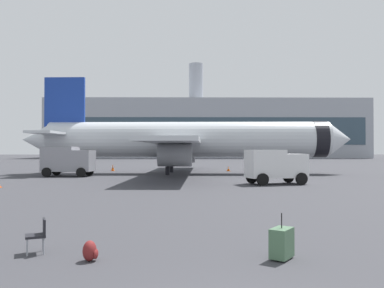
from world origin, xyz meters
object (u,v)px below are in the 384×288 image
at_px(cargo_van, 275,165).
at_px(gate_chair, 39,233).
at_px(safety_cone_outer, 169,167).
at_px(safety_cone_near, 113,168).
at_px(safety_cone_far, 228,169).
at_px(rolling_suitcase, 282,243).
at_px(service_truck, 68,160).
at_px(traveller_backpack, 90,251).
at_px(airplane_at_gate, 186,140).

distance_m(cargo_van, gate_chair, 22.67).
xyz_separation_m(safety_cone_outer, gate_chair, (-1.45, -41.38, 0.09)).
distance_m(safety_cone_near, safety_cone_outer, 7.18).
bearing_deg(cargo_van, gate_chair, -117.35).
bearing_deg(safety_cone_outer, safety_cone_far, -23.23).
bearing_deg(rolling_suitcase, service_truck, 115.02).
xyz_separation_m(safety_cone_far, gate_chair, (-8.72, -38.26, 0.20)).
relative_size(safety_cone_near, gate_chair, 0.93).
distance_m(safety_cone_outer, rolling_suitcase, 42.26).
bearing_deg(cargo_van, traveller_backpack, -113.16).
relative_size(airplane_at_gate, traveller_backpack, 74.42).
xyz_separation_m(service_truck, cargo_van, (18.31, -9.06, -0.16)).
bearing_deg(safety_cone_near, cargo_van, -50.25).
relative_size(safety_cone_far, traveller_backpack, 1.25).
height_order(rolling_suitcase, traveller_backpack, rolling_suitcase).
bearing_deg(rolling_suitcase, safety_cone_far, 86.03).
bearing_deg(traveller_backpack, safety_cone_far, 79.49).
distance_m(cargo_van, safety_cone_outer, 23.09).
bearing_deg(airplane_at_gate, safety_cone_near, 147.51).
bearing_deg(rolling_suitcase, safety_cone_near, 105.97).
relative_size(service_truck, gate_chair, 5.80).
distance_m(airplane_at_gate, safety_cone_outer, 8.92).
xyz_separation_m(service_truck, safety_cone_outer, (9.35, 12.20, -1.20)).
relative_size(service_truck, cargo_van, 1.05).
relative_size(safety_cone_outer, gate_chair, 0.96).
relative_size(cargo_van, safety_cone_far, 7.88).
height_order(airplane_at_gate, service_truck, airplane_at_gate).
distance_m(traveller_backpack, gate_chair, 1.68).
xyz_separation_m(airplane_at_gate, rolling_suitcase, (2.42, -33.99, -3.27)).
bearing_deg(gate_chair, safety_cone_near, 97.78).
relative_size(cargo_van, safety_cone_outer, 5.71).
distance_m(safety_cone_far, gate_chair, 39.24).
height_order(safety_cone_near, rolling_suitcase, rolling_suitcase).
distance_m(airplane_at_gate, rolling_suitcase, 34.24).
distance_m(service_truck, rolling_suitcase, 32.93).
bearing_deg(gate_chair, airplane_at_gate, 83.84).
xyz_separation_m(traveller_backpack, gate_chair, (-1.48, 0.74, 0.27)).
bearing_deg(safety_cone_far, gate_chair, -102.84).
xyz_separation_m(service_truck, safety_cone_far, (16.62, 9.08, -1.31)).
relative_size(airplane_at_gate, service_truck, 7.16).
bearing_deg(cargo_van, safety_cone_far, 95.32).
bearing_deg(safety_cone_near, safety_cone_outer, 18.92).
bearing_deg(safety_cone_far, service_truck, -151.35).
height_order(safety_cone_far, traveller_backpack, safety_cone_far).
distance_m(safety_cone_near, rolling_suitcase, 41.28).
xyz_separation_m(cargo_van, safety_cone_outer, (-8.95, 21.26, -1.04)).
distance_m(rolling_suitcase, traveller_backpack, 4.54).
bearing_deg(safety_cone_near, airplane_at_gate, -32.49).
bearing_deg(gate_chair, service_truck, 105.15).
relative_size(traveller_backpack, gate_chair, 0.56).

